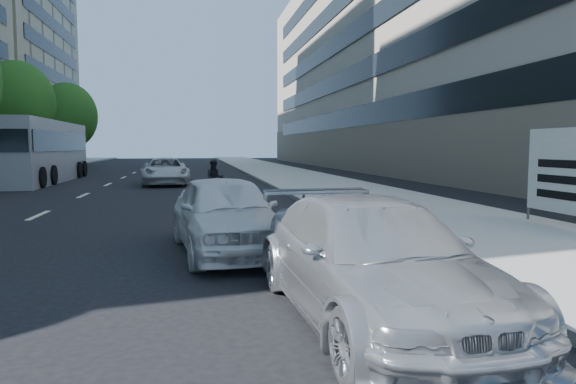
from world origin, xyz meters
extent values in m
plane|color=black|center=(0.00, 0.00, 0.00)|extent=(160.00, 160.00, 0.00)
cube|color=#AEADA3|center=(4.00, 20.00, 0.07)|extent=(5.00, 120.00, 0.15)
cube|color=#9F9489|center=(17.00, 32.00, 10.00)|extent=(14.00, 70.00, 20.00)
cylinder|color=#382616|center=(-13.70, 30.00, 1.49)|extent=(0.30, 0.30, 2.97)
ellipsoid|color=#1D5316|center=(-13.70, 30.00, 4.89)|extent=(4.80, 4.80, 5.52)
cylinder|color=#382616|center=(-13.70, 44.00, 1.31)|extent=(0.30, 0.30, 2.62)
ellipsoid|color=#1D5316|center=(-13.70, 44.00, 4.79)|extent=(5.40, 5.40, 6.21)
cylinder|color=#4C4C4C|center=(5.89, 3.87, 1.25)|extent=(0.06, 0.06, 2.20)
cube|color=silver|center=(5.87, 2.37, 1.40)|extent=(0.04, 3.00, 1.90)
cube|color=black|center=(5.84, 2.87, 1.55)|extent=(0.01, 1.30, 0.18)
cube|color=black|center=(5.84, 2.87, 1.20)|extent=(0.01, 1.30, 0.18)
cube|color=black|center=(5.84, 2.87, 0.85)|extent=(0.01, 1.30, 0.18)
imported|color=#A8ABB0|center=(-0.25, -2.00, 0.67)|extent=(2.14, 4.74, 1.35)
imported|color=silver|center=(-1.62, 2.00, 0.71)|extent=(2.16, 4.36, 1.43)
imported|color=silver|center=(-11.19, 19.98, 0.75)|extent=(1.67, 4.56, 1.49)
imported|color=silver|center=(-3.59, 19.32, 0.68)|extent=(2.62, 5.08, 1.37)
cylinder|color=black|center=(-1.39, 11.98, 0.32)|extent=(0.12, 0.64, 0.64)
cylinder|color=black|center=(-1.39, 13.38, 0.32)|extent=(0.12, 0.64, 0.64)
cube|color=black|center=(-1.39, 12.68, 0.55)|extent=(0.25, 1.20, 0.35)
imported|color=black|center=(-1.39, 12.58, 0.71)|extent=(0.69, 0.54, 1.42)
cube|color=gray|center=(-10.41, 22.64, 1.65)|extent=(2.56, 12.01, 3.30)
cube|color=black|center=(-11.68, 22.64, 2.20)|extent=(0.12, 11.50, 1.00)
cube|color=black|center=(-9.14, 22.64, 2.20)|extent=(0.12, 11.50, 1.00)
cylinder|color=black|center=(-9.16, 18.14, 0.50)|extent=(0.26, 1.00, 1.00)
cylinder|color=black|center=(-9.16, 20.14, 0.50)|extent=(0.26, 1.00, 1.00)
cylinder|color=black|center=(-11.66, 26.14, 0.50)|extent=(0.26, 1.00, 1.00)
cylinder|color=black|center=(-9.16, 26.14, 0.50)|extent=(0.26, 1.00, 1.00)
cylinder|color=black|center=(-11.66, 27.64, 0.50)|extent=(0.26, 1.00, 1.00)
cylinder|color=black|center=(-9.16, 27.64, 0.50)|extent=(0.26, 1.00, 1.00)
camera|label=1|loc=(-2.19, -7.35, 1.94)|focal=32.00mm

